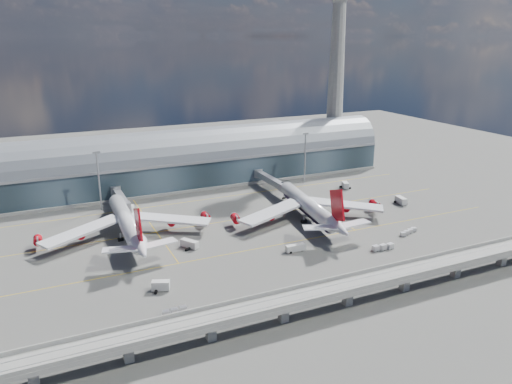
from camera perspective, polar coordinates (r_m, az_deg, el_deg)
name	(u,v)px	position (r m, az deg, el deg)	size (l,w,h in m)	color
ground	(262,236)	(186.77, 0.70, -5.02)	(500.00, 500.00, 0.00)	#474744
taxi_lines	(239,217)	(205.57, -1.95, -2.88)	(200.00, 80.12, 0.01)	gold
terminal	(195,161)	(252.56, -6.93, 3.55)	(200.00, 30.00, 28.00)	#1F2C34
control_tower	(336,73)	(287.81, 9.17, 13.27)	(19.00, 19.00, 103.00)	gray
guideway	(348,287)	(141.56, 10.48, -10.66)	(220.00, 8.50, 7.20)	gray
floodlight_mast_left	(99,179)	(219.90, -17.52, 1.39)	(3.00, 0.70, 25.70)	gray
floodlight_mast_right	(305,156)	(251.47, 5.63, 4.07)	(3.00, 0.70, 25.70)	gray
airliner_left	(127,223)	(188.56, -14.50, -3.46)	(64.06, 67.27, 20.52)	white
airliner_right	(309,207)	(201.57, 6.13, -1.73)	(63.98, 66.92, 21.25)	white
jet_bridge_left	(120,197)	(221.47, -15.27, -0.59)	(4.40, 28.00, 7.25)	gray
jet_bridge_right	(269,180)	(240.29, 1.54, 1.43)	(4.40, 32.00, 7.25)	gray
service_truck_0	(189,244)	(177.53, -7.61, -5.90)	(5.57, 6.97, 2.83)	beige
service_truck_1	(161,286)	(150.72, -10.84, -10.48)	(5.70, 4.13, 3.01)	beige
service_truck_2	(295,248)	(173.67, 4.52, -6.39)	(7.03, 2.38, 2.52)	beige
service_truck_3	(401,200)	(230.07, 16.22, -0.94)	(3.52, 6.80, 3.13)	beige
service_truck_4	(345,185)	(247.57, 10.16, 0.77)	(4.21, 5.89, 3.11)	beige
service_truck_5	(126,208)	(218.11, -14.62, -1.80)	(6.53, 6.21, 3.15)	beige
cargo_train_0	(175,311)	(138.83, -9.29, -13.31)	(7.15, 1.85, 1.58)	gray
cargo_train_1	(408,232)	(196.64, 17.01, -4.39)	(9.31, 4.16, 1.55)	gray
cargo_train_2	(383,247)	(179.99, 14.30, -6.14)	(8.63, 2.61, 1.90)	gray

